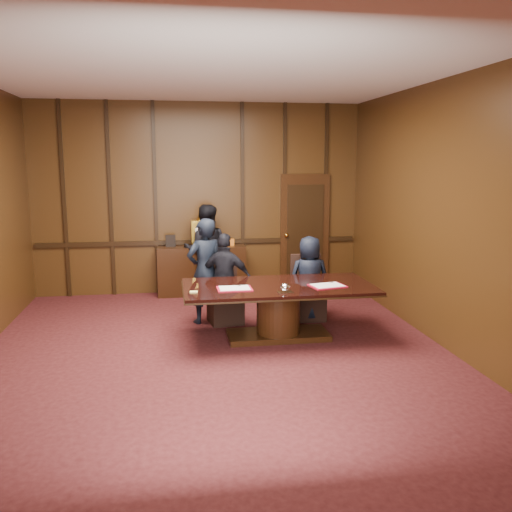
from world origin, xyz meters
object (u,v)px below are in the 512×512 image
Objects in this scene: sideboard at (202,268)px; conference_table at (278,303)px; witness_left at (205,271)px; witness_right at (206,251)px; signatory_right at (309,278)px; signatory_left at (225,279)px.

sideboard is 0.61× the size of conference_table.
conference_table is 1.36m from witness_left.
witness_left is 1.63m from witness_right.
witness_left is 0.95× the size of witness_right.
witness_right reaches higher than signatory_right.
witness_right is (0.12, 1.62, 0.04)m from witness_left.
witness_right reaches higher than signatory_left.
sideboard is 1.94m from signatory_left.
signatory_left is 0.34m from witness_left.
signatory_left is 0.82× the size of witness_right.
sideboard is 0.95× the size of witness_right.
signatory_right is 0.78× the size of witness_right.
signatory_right is at bearing 137.00° from witness_right.
signatory_left is at bearing 134.18° from witness_left.
signatory_left is 1.30m from signatory_right.
signatory_left reaches higher than signatory_right.
signatory_left is 1.05× the size of signatory_right.
sideboard is at bearing 108.35° from conference_table.
witness_left reaches higher than signatory_left.
sideboard reaches higher than signatory_left.
witness_left reaches higher than signatory_right.
witness_right is (-0.82, 2.55, 0.33)m from conference_table.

